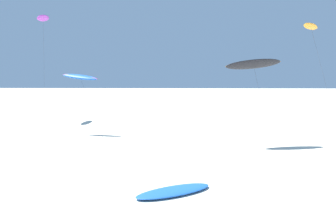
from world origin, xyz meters
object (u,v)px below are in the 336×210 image
object	(u,v)px
flying_kite_0	(80,77)
flying_kite_1	(311,27)
flying_kite_6	(253,64)
grounded_kite_0	(174,191)
flying_kite_5	(43,18)

from	to	relation	value
flying_kite_0	flying_kite_1	size ratio (longest dim) A/B	0.58
flying_kite_0	flying_kite_6	distance (m)	19.95
grounded_kite_0	flying_kite_1	bearing A→B (deg)	55.52
flying_kite_0	flying_kite_1	bearing A→B (deg)	-4.67
flying_kite_6	grounded_kite_0	size ratio (longest dim) A/B	1.64
flying_kite_0	flying_kite_5	distance (m)	17.76
flying_kite_1	flying_kite_5	xyz separation A→B (m)	(-34.15, 15.33, 2.80)
flying_kite_6	flying_kite_1	bearing A→B (deg)	32.11
flying_kite_0	flying_kite_1	world-z (taller)	flying_kite_1
flying_kite_0	grounded_kite_0	bearing A→B (deg)	-64.28
flying_kite_5	flying_kite_6	size ratio (longest dim) A/B	1.76
flying_kite_1	flying_kite_6	world-z (taller)	flying_kite_1
flying_kite_0	flying_kite_6	size ratio (longest dim) A/B	0.82
flying_kite_1	flying_kite_6	distance (m)	9.07
flying_kite_6	grounded_kite_0	xyz separation A→B (m)	(-7.66, -16.83, -7.88)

